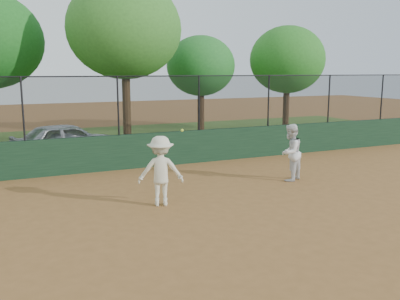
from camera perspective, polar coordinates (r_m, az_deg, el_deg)
name	(u,v)px	position (r m, az deg, el deg)	size (l,w,h in m)	color
ground	(208,219)	(10.34, 1.06, -8.85)	(80.00, 80.00, 0.00)	brown
back_wall	(134,151)	(15.65, -8.49, -0.16)	(26.00, 0.20, 1.20)	#193821
grass_strip	(98,143)	(21.51, -12.92, 0.87)	(36.00, 12.00, 0.01)	#2E4D18
parked_car	(68,141)	(17.79, -16.55, 1.13)	(1.68, 4.18, 1.43)	silver
player_second	(290,153)	(13.98, 11.48, -0.32)	(0.85, 0.67, 1.76)	silver
player_main	(161,171)	(11.21, -5.05, -2.68)	(1.29, 0.98, 1.95)	beige
fence_assembly	(132,104)	(15.44, -8.74, 5.82)	(26.00, 0.06, 2.00)	black
tree_2	(124,29)	(20.02, -9.65, 15.02)	(4.97, 4.52, 7.28)	#4D341B
tree_3	(201,66)	(23.84, 0.12, 10.68)	(3.66, 3.33, 5.19)	#422816
tree_4	(288,60)	(25.22, 11.15, 11.25)	(4.22, 3.84, 5.78)	#422A17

